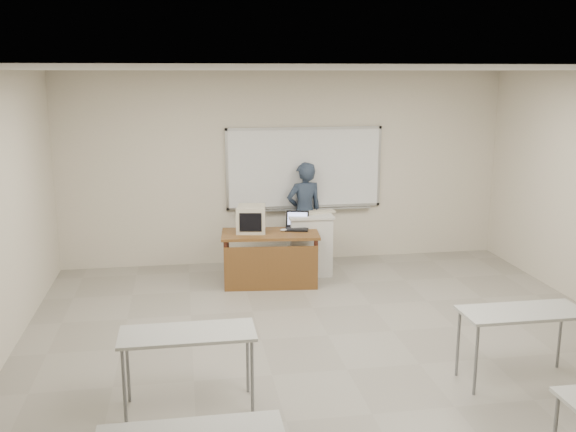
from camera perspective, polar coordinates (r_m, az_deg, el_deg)
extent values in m
cube|color=gray|center=(6.78, 5.28, -13.47)|extent=(7.00, 8.00, 0.01)
cube|color=white|center=(10.13, 1.46, 4.30)|extent=(2.40, 0.03, 1.20)
cube|color=#B7BABC|center=(10.06, 1.49, 7.79)|extent=(2.48, 0.04, 0.04)
cube|color=#B7BABC|center=(10.24, 1.45, 0.86)|extent=(2.48, 0.04, 0.04)
cube|color=#B7BABC|center=(9.97, -5.45, 4.11)|extent=(0.04, 0.04, 1.28)
cube|color=#B7BABC|center=(10.42, 8.09, 4.41)|extent=(0.04, 0.04, 1.28)
cube|color=#B7BABC|center=(10.20, 1.49, 0.59)|extent=(2.16, 0.07, 0.02)
cube|color=#AEAEA8|center=(5.83, -8.93, -10.29)|extent=(1.20, 0.50, 0.03)
cylinder|color=slate|center=(5.83, -14.36, -14.51)|extent=(0.03, 0.03, 0.70)
cylinder|color=slate|center=(5.83, -3.20, -14.12)|extent=(0.03, 0.03, 0.70)
cylinder|color=slate|center=(6.19, -14.05, -12.83)|extent=(0.03, 0.03, 0.70)
cylinder|color=slate|center=(6.19, -3.61, -12.46)|extent=(0.03, 0.03, 0.70)
cube|color=#AEAEA8|center=(6.65, 20.15, -8.03)|extent=(1.20, 0.50, 0.03)
cylinder|color=slate|center=(6.37, 16.38, -12.20)|extent=(0.03, 0.03, 0.70)
cylinder|color=slate|center=(6.70, 14.89, -10.84)|extent=(0.03, 0.03, 0.70)
cylinder|color=slate|center=(7.21, 23.01, -9.75)|extent=(0.03, 0.03, 0.70)
cube|color=brown|center=(9.10, -1.59, -1.61)|extent=(1.37, 0.68, 0.04)
cube|color=brown|center=(8.91, -1.29, -4.71)|extent=(1.30, 0.03, 0.63)
cylinder|color=#451D13|center=(8.87, -5.34, -4.56)|extent=(0.06, 0.06, 0.71)
cylinder|color=#451D13|center=(9.04, 2.60, -4.19)|extent=(0.06, 0.06, 0.71)
cylinder|color=#451D13|center=(9.41, -5.59, -3.55)|extent=(0.06, 0.06, 0.71)
cylinder|color=#451D13|center=(9.57, 1.91, -3.23)|extent=(0.06, 0.06, 0.71)
cube|color=white|center=(9.60, 1.94, -2.64)|extent=(0.62, 0.44, 0.88)
cube|color=white|center=(9.49, 1.96, 0.03)|extent=(0.66, 0.48, 0.04)
cube|color=#BFB69F|center=(9.17, -3.28, -0.21)|extent=(0.39, 0.41, 0.37)
cube|color=#BFB69F|center=(8.95, -3.12, -0.53)|extent=(0.41, 0.04, 0.39)
cube|color=black|center=(8.93, -3.11, -0.56)|extent=(0.31, 0.01, 0.26)
cube|color=black|center=(9.25, 0.78, -1.18)|extent=(0.33, 0.24, 0.02)
cube|color=black|center=(9.24, 0.79, -1.12)|extent=(0.27, 0.14, 0.01)
cube|color=black|center=(9.37, 0.62, -0.23)|extent=(0.33, 0.07, 0.23)
cube|color=#8E9AD4|center=(9.36, 0.63, -0.23)|extent=(0.28, 0.05, 0.18)
ellipsoid|color=#B5B7BD|center=(9.17, -0.40, -1.25)|extent=(0.11, 0.07, 0.04)
cube|color=#BFB69F|center=(9.59, 2.75, 0.35)|extent=(0.52, 0.27, 0.03)
imported|color=black|center=(10.12, 1.46, 0.30)|extent=(0.66, 0.50, 1.61)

